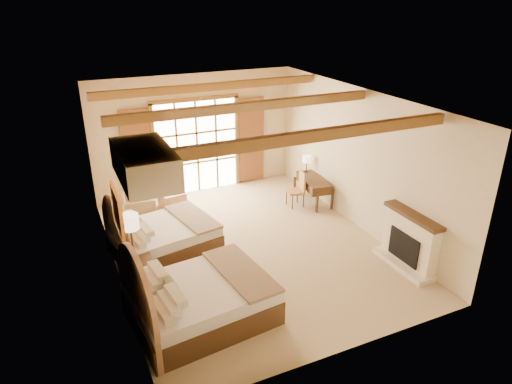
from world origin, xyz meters
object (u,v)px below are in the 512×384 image
bed_near (192,299)px  nightstand (140,273)px  bed_far (157,236)px  desk (313,189)px  armchair (140,208)px

bed_near → nightstand: bearing=106.9°
bed_near → bed_far: 2.42m
desk → bed_far: bearing=-158.7°
armchair → desk: armchair is taller
nightstand → desk: desk is taller
armchair → desk: (4.34, -0.79, 0.02)m
bed_far → nightstand: (-0.58, -1.07, -0.11)m
bed_far → nightstand: bed_far is taller
bed_near → desk: bed_near is taller
bed_far → armchair: bearing=80.3°
bed_near → armchair: 4.08m
bed_far → armchair: size_ratio=3.09×
bed_near → nightstand: bed_near is taller
bed_far → desk: size_ratio=1.74×
armchair → bed_near: bearing=96.6°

